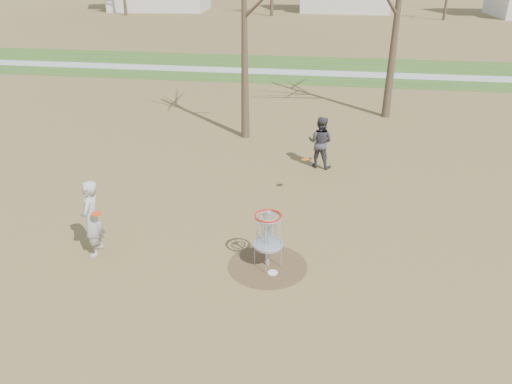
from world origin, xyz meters
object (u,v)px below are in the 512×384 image
player_standing (92,219)px  player_throwing (320,142)px  disc_grounded (273,273)px  disc_golf_basket (268,231)px

player_standing → player_throwing: (4.94, 6.06, -0.07)m
disc_grounded → disc_golf_basket: (-0.15, 0.27, 0.89)m
player_standing → disc_golf_basket: 4.04m
player_standing → disc_golf_basket: player_standing is taller
disc_golf_basket → player_standing: bearing=-178.9°
player_throwing → disc_golf_basket: (-0.90, -5.98, 0.06)m
player_standing → disc_golf_basket: bearing=85.0°
player_throwing → disc_golf_basket: 6.05m
player_throwing → disc_golf_basket: player_throwing is taller
player_throwing → disc_grounded: (-0.76, -6.25, -0.83)m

